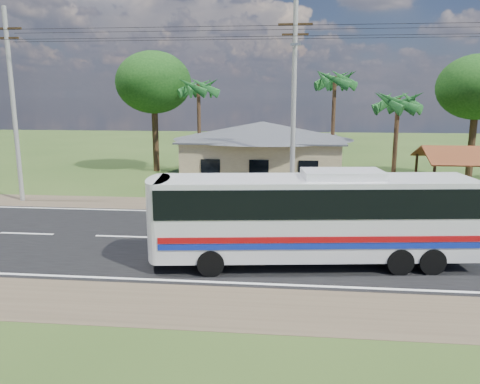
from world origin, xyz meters
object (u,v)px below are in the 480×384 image
Objects in this scene: motorcycle at (274,203)px; waiting_shed at (467,156)px; person at (419,202)px; coach_bus at (315,211)px.

waiting_shed is at bearing -78.13° from motorcycle.
person is at bearing -103.60° from motorcycle.
motorcycle is (-10.95, -2.87, -2.32)m from waiting_shed.
coach_bus is 8.86m from person.
person reaches higher than motorcycle.
coach_bus is at bearing -129.88° from waiting_shed.
motorcycle is at bearing -165.30° from waiting_shed.
coach_bus is (-9.24, -11.06, -0.70)m from waiting_shed.
coach_bus reaches higher than motorcycle.
person is at bearing -130.71° from waiting_shed.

